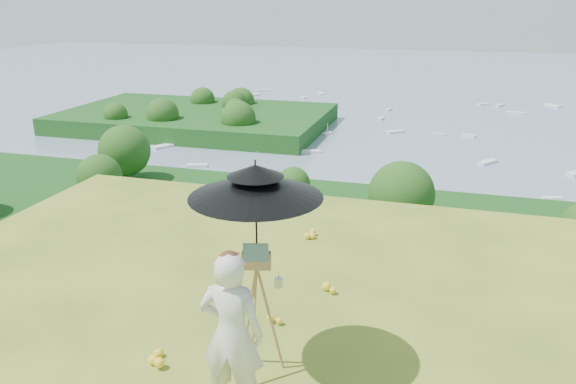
% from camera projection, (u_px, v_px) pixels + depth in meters
% --- Properties ---
extents(shoreline_tier, '(170.00, 28.00, 8.00)m').
position_uv_depth(shoreline_tier, '(429.00, 278.00, 84.44)').
color(shoreline_tier, '#70675A').
rests_on(shoreline_tier, bay_water).
extents(bay_water, '(700.00, 700.00, 0.00)m').
position_uv_depth(bay_water, '(448.00, 95.00, 233.71)').
color(bay_water, slate).
rests_on(bay_water, ground).
extents(peninsula, '(90.00, 60.00, 12.00)m').
position_uv_depth(peninsula, '(196.00, 111.00, 174.48)').
color(peninsula, '#103C12').
rests_on(peninsula, bay_water).
extents(slope_trees, '(110.00, 50.00, 6.00)m').
position_uv_depth(slope_trees, '(425.00, 269.00, 41.26)').
color(slope_trees, '#254A16').
rests_on(slope_trees, forest_slope).
extents(harbor_town, '(110.00, 22.00, 5.00)m').
position_uv_depth(harbor_town, '(432.00, 239.00, 82.32)').
color(harbor_town, silver).
rests_on(harbor_town, shoreline_tier).
extents(moored_boats, '(140.00, 140.00, 0.70)m').
position_uv_depth(moored_boats, '(400.00, 134.00, 165.09)').
color(moored_boats, silver).
rests_on(moored_boats, bay_water).
extents(painter, '(0.63, 0.42, 1.67)m').
position_uv_depth(painter, '(232.00, 334.00, 5.19)').
color(painter, silver).
rests_on(painter, ground).
extents(field_easel, '(0.71, 0.71, 1.52)m').
position_uv_depth(field_easel, '(257.00, 309.00, 5.76)').
color(field_easel, '#9C7441').
rests_on(field_easel, ground).
extents(sun_umbrella, '(1.52, 1.52, 1.09)m').
position_uv_depth(sun_umbrella, '(256.00, 214.00, 5.45)').
color(sun_umbrella, black).
rests_on(sun_umbrella, field_easel).
extents(painter_cap, '(0.21, 0.25, 0.10)m').
position_uv_depth(painter_cap, '(229.00, 257.00, 4.93)').
color(painter_cap, '#D9777B').
rests_on(painter_cap, painter).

